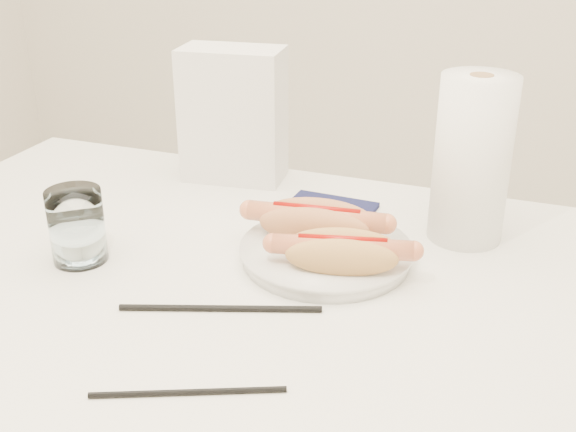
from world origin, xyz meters
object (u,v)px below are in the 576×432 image
(table, at_px, (233,311))
(hotdog_left, at_px, (316,222))
(paper_towel_roll, at_px, (472,160))
(water_glass, at_px, (77,226))
(plate, at_px, (326,254))
(hotdog_right, at_px, (342,252))
(napkin_box, at_px, (233,115))

(table, height_order, hotdog_left, hotdog_left)
(table, xyz_separation_m, paper_towel_roll, (0.28, 0.23, 0.18))
(hotdog_left, height_order, water_glass, water_glass)
(table, height_order, paper_towel_roll, paper_towel_roll)
(water_glass, bearing_deg, hotdog_left, 25.43)
(hotdog_left, relative_size, paper_towel_roll, 0.82)
(plate, distance_m, hotdog_right, 0.07)
(hotdog_left, bearing_deg, plate, -53.72)
(table, bearing_deg, napkin_box, 113.57)
(hotdog_right, relative_size, napkin_box, 0.79)
(hotdog_right, xyz_separation_m, napkin_box, (-0.29, 0.29, 0.07))
(hotdog_right, distance_m, water_glass, 0.37)
(table, xyz_separation_m, hotdog_left, (0.09, 0.11, 0.10))
(plate, bearing_deg, napkin_box, 135.61)
(table, height_order, hotdog_right, hotdog_right)
(hotdog_left, height_order, napkin_box, napkin_box)
(water_glass, height_order, paper_towel_roll, paper_towel_roll)
(water_glass, bearing_deg, hotdog_right, 11.12)
(table, relative_size, hotdog_right, 6.44)
(water_glass, height_order, napkin_box, napkin_box)
(hotdog_left, relative_size, water_glass, 1.90)
(table, distance_m, water_glass, 0.25)
(hotdog_right, height_order, paper_towel_roll, paper_towel_roll)
(hotdog_left, height_order, hotdog_right, hotdog_left)
(napkin_box, bearing_deg, paper_towel_roll, -20.23)
(hotdog_right, xyz_separation_m, paper_towel_roll, (0.14, 0.19, 0.08))
(napkin_box, bearing_deg, table, -73.22)
(hotdog_left, bearing_deg, napkin_box, 129.13)
(plate, xyz_separation_m, hotdog_left, (-0.02, 0.03, 0.04))
(hotdog_left, xyz_separation_m, paper_towel_roll, (0.20, 0.12, 0.08))
(hotdog_right, xyz_separation_m, water_glass, (-0.36, -0.07, 0.01))
(table, relative_size, hotdog_left, 5.95)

